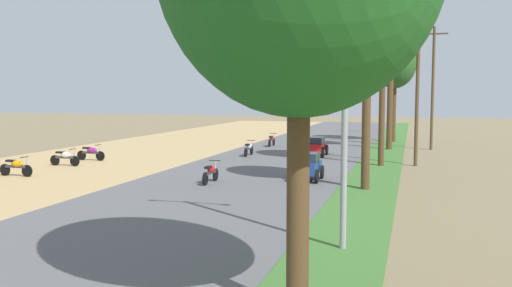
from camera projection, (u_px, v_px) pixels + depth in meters
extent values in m
cylinder|color=black|center=(27.00, 171.00, 25.07)|extent=(0.56, 0.06, 0.56)
cylinder|color=black|center=(5.00, 170.00, 25.42)|extent=(0.56, 0.06, 0.56)
cube|color=#333338|center=(16.00, 167.00, 25.23)|extent=(1.12, 0.12, 0.12)
ellipsoid|color=orange|center=(17.00, 164.00, 25.19)|extent=(0.64, 0.28, 0.32)
cube|color=black|center=(11.00, 161.00, 25.28)|extent=(0.44, 0.20, 0.10)
cylinder|color=#A5A8AD|center=(26.00, 165.00, 25.06)|extent=(0.26, 0.05, 0.68)
cylinder|color=black|center=(24.00, 157.00, 25.05)|extent=(0.04, 0.54, 0.04)
cylinder|color=black|center=(75.00, 161.00, 28.74)|extent=(0.56, 0.06, 0.56)
cylinder|color=black|center=(55.00, 160.00, 29.08)|extent=(0.56, 0.06, 0.56)
cube|color=#333338|center=(65.00, 157.00, 28.89)|extent=(1.12, 0.12, 0.12)
ellipsoid|color=silver|center=(66.00, 155.00, 28.86)|extent=(0.64, 0.28, 0.32)
cube|color=black|center=(60.00, 152.00, 28.95)|extent=(0.44, 0.20, 0.10)
cylinder|color=#A5A8AD|center=(74.00, 156.00, 28.73)|extent=(0.26, 0.05, 0.68)
cylinder|color=black|center=(72.00, 149.00, 28.71)|extent=(0.04, 0.54, 0.04)
cylinder|color=black|center=(100.00, 156.00, 31.11)|extent=(0.56, 0.06, 0.56)
cylinder|color=black|center=(82.00, 155.00, 31.46)|extent=(0.56, 0.06, 0.56)
cube|color=#333338|center=(91.00, 153.00, 31.27)|extent=(1.12, 0.12, 0.12)
ellipsoid|color=#8C1E8C|center=(92.00, 150.00, 31.23)|extent=(0.64, 0.28, 0.32)
cube|color=black|center=(86.00, 148.00, 31.32)|extent=(0.44, 0.20, 0.10)
cylinder|color=#A5A8AD|center=(99.00, 151.00, 31.10)|extent=(0.26, 0.05, 0.68)
cylinder|color=black|center=(98.00, 145.00, 31.09)|extent=(0.04, 0.54, 0.04)
cylinder|color=#4C351E|center=(298.00, 184.00, 9.10)|extent=(0.39, 0.39, 4.65)
cylinder|color=#4C351E|center=(366.00, 119.00, 21.62)|extent=(0.35, 0.35, 5.70)
ellipsoid|color=#1F6125|center=(368.00, 20.00, 21.27)|extent=(3.25, 3.25, 3.86)
cylinder|color=#4C351E|center=(382.00, 102.00, 28.79)|extent=(0.32, 0.32, 6.79)
ellipsoid|color=#235922|center=(384.00, 16.00, 28.38)|extent=(3.43, 3.43, 4.23)
cylinder|color=#4C351E|center=(390.00, 102.00, 37.43)|extent=(0.41, 0.41, 6.55)
ellipsoid|color=#206424|center=(391.00, 40.00, 37.04)|extent=(3.00, 3.00, 3.60)
cylinder|color=#4C351E|center=(394.00, 109.00, 43.48)|extent=(0.38, 0.38, 5.28)
ellipsoid|color=#255121|center=(395.00, 61.00, 43.13)|extent=(3.46, 3.46, 4.35)
cylinder|color=gray|center=(345.00, 88.00, 13.10)|extent=(0.16, 0.16, 7.98)
cylinder|color=gray|center=(391.00, 96.00, 40.70)|extent=(0.16, 0.16, 7.43)
cylinder|color=gray|center=(383.00, 48.00, 40.57)|extent=(1.40, 0.08, 0.08)
ellipsoid|color=silver|center=(373.00, 49.00, 40.78)|extent=(0.36, 0.20, 0.14)
cylinder|color=gray|center=(402.00, 48.00, 40.18)|extent=(1.40, 0.08, 0.08)
ellipsoid|color=silver|center=(412.00, 49.00, 40.00)|extent=(0.36, 0.20, 0.14)
cylinder|color=gray|center=(396.00, 92.00, 51.64)|extent=(0.16, 0.16, 8.01)
cylinder|color=gray|center=(389.00, 52.00, 51.48)|extent=(1.40, 0.08, 0.08)
ellipsoid|color=silver|center=(382.00, 53.00, 51.68)|extent=(0.36, 0.20, 0.14)
cylinder|color=gray|center=(405.00, 52.00, 51.09)|extent=(1.40, 0.08, 0.08)
ellipsoid|color=silver|center=(412.00, 52.00, 50.90)|extent=(0.36, 0.20, 0.14)
cylinder|color=brown|center=(417.00, 89.00, 28.96)|extent=(0.20, 0.20, 8.38)
cube|color=#473323|center=(419.00, 19.00, 28.63)|extent=(1.80, 0.10, 0.10)
cylinder|color=brown|center=(433.00, 89.00, 37.57)|extent=(0.20, 0.20, 8.56)
cube|color=#473323|center=(434.00, 34.00, 37.23)|extent=(1.80, 0.10, 0.10)
cube|color=navy|center=(309.00, 167.00, 23.89)|extent=(0.84, 1.95, 0.50)
cube|color=#232B38|center=(309.00, 157.00, 23.89)|extent=(0.77, 1.10, 0.40)
cylinder|color=black|center=(317.00, 176.00, 23.11)|extent=(0.10, 0.60, 0.60)
cylinder|color=black|center=(295.00, 175.00, 23.37)|extent=(0.10, 0.60, 0.60)
cylinder|color=black|center=(322.00, 172.00, 24.45)|extent=(0.10, 0.60, 0.60)
cylinder|color=black|center=(302.00, 171.00, 24.71)|extent=(0.10, 0.60, 0.60)
cube|color=red|center=(317.00, 147.00, 33.34)|extent=(0.88, 2.25, 0.44)
cube|color=#232B38|center=(317.00, 140.00, 33.21)|extent=(0.81, 1.30, 0.40)
cylinder|color=black|center=(323.00, 152.00, 32.45)|extent=(0.11, 0.64, 0.64)
cylinder|color=black|center=(307.00, 152.00, 32.73)|extent=(0.11, 0.64, 0.64)
cylinder|color=black|center=(327.00, 150.00, 34.00)|extent=(0.11, 0.64, 0.64)
cylinder|color=black|center=(311.00, 149.00, 34.28)|extent=(0.11, 0.64, 0.64)
cylinder|color=black|center=(216.00, 175.00, 23.79)|extent=(0.06, 0.56, 0.56)
cylinder|color=black|center=(205.00, 179.00, 22.60)|extent=(0.06, 0.56, 0.56)
cube|color=#333338|center=(211.00, 172.00, 23.18)|extent=(0.12, 1.12, 0.12)
ellipsoid|color=red|center=(211.00, 169.00, 23.24)|extent=(0.28, 0.64, 0.32)
cube|color=black|center=(208.00, 167.00, 22.88)|extent=(0.20, 0.44, 0.10)
cylinder|color=#A5A8AD|center=(215.00, 169.00, 23.70)|extent=(0.05, 0.26, 0.68)
cylinder|color=black|center=(215.00, 160.00, 23.61)|extent=(0.54, 0.04, 0.04)
cylinder|color=black|center=(252.00, 150.00, 34.09)|extent=(0.06, 0.56, 0.56)
cylinder|color=black|center=(246.00, 152.00, 32.91)|extent=(0.06, 0.56, 0.56)
cube|color=#333338|center=(249.00, 148.00, 33.48)|extent=(0.12, 1.12, 0.12)
ellipsoid|color=silver|center=(249.00, 146.00, 33.55)|extent=(0.28, 0.64, 0.32)
cube|color=black|center=(247.00, 145.00, 33.19)|extent=(0.20, 0.44, 0.10)
cylinder|color=#A5A8AD|center=(251.00, 146.00, 34.01)|extent=(0.05, 0.26, 0.68)
cylinder|color=black|center=(251.00, 140.00, 33.92)|extent=(0.54, 0.04, 0.04)
cylinder|color=black|center=(274.00, 142.00, 40.25)|extent=(0.06, 0.56, 0.56)
cylinder|color=black|center=(270.00, 143.00, 39.07)|extent=(0.06, 0.56, 0.56)
cube|color=#333338|center=(272.00, 140.00, 39.65)|extent=(0.12, 1.12, 0.12)
ellipsoid|color=red|center=(272.00, 138.00, 39.71)|extent=(0.28, 0.64, 0.32)
cube|color=black|center=(271.00, 137.00, 39.35)|extent=(0.20, 0.44, 0.10)
cylinder|color=#A5A8AD|center=(274.00, 138.00, 40.17)|extent=(0.05, 0.26, 0.68)
cylinder|color=black|center=(273.00, 133.00, 40.08)|extent=(0.54, 0.04, 0.04)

